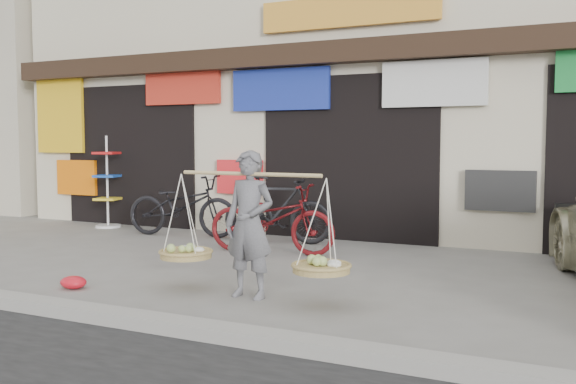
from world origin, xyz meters
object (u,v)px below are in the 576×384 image
at_px(display_rack, 107,191).
at_px(bike_0, 182,206).
at_px(bike_2, 272,219).
at_px(street_vendor, 249,231).
at_px(bike_1, 277,209).

bearing_deg(display_rack, bike_0, -9.91).
height_order(bike_2, display_rack, display_rack).
bearing_deg(street_vendor, display_rack, 147.32).
distance_m(street_vendor, bike_0, 4.59).
relative_size(street_vendor, bike_1, 1.23).
distance_m(bike_0, display_rack, 1.98).
relative_size(bike_1, bike_2, 0.93).
height_order(bike_1, display_rack, display_rack).
bearing_deg(bike_2, bike_1, 17.41).
relative_size(bike_0, bike_2, 1.04).
relative_size(street_vendor, bike_0, 1.10).
xyz_separation_m(bike_1, bike_2, (0.36, -0.90, -0.03)).
bearing_deg(bike_1, display_rack, 76.68).
height_order(street_vendor, bike_0, street_vendor).
xyz_separation_m(bike_1, display_rack, (-3.74, 0.30, 0.16)).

